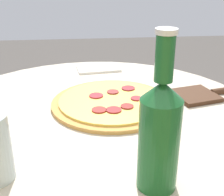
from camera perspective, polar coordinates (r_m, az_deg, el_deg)
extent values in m
cylinder|color=#B2A893|center=(0.83, -3.17, -3.44)|extent=(0.91, 0.91, 0.02)
cylinder|color=#C68E47|center=(0.87, 0.00, -0.91)|extent=(0.34, 0.34, 0.01)
cylinder|color=#E0BC4C|center=(0.86, 0.00, -0.43)|extent=(0.29, 0.29, 0.01)
cylinder|color=maroon|center=(0.82, 2.78, -1.53)|extent=(0.03, 0.03, 0.00)
cylinder|color=maroon|center=(0.86, 8.08, -0.52)|extent=(0.04, 0.04, 0.00)
cylinder|color=maroon|center=(0.91, 0.15, 1.14)|extent=(0.03, 0.03, 0.00)
cylinder|color=maroon|center=(0.80, 0.32, -2.19)|extent=(0.04, 0.04, 0.00)
cylinder|color=maroon|center=(0.93, 2.98, 1.80)|extent=(0.04, 0.04, 0.00)
cylinder|color=maroon|center=(0.88, -2.92, 0.44)|extent=(0.04, 0.04, 0.00)
cylinder|color=maroon|center=(0.80, -2.37, -2.18)|extent=(0.04, 0.04, 0.00)
cylinder|color=maroon|center=(0.87, 4.49, -0.06)|extent=(0.03, 0.03, 0.00)
cylinder|color=#195628|center=(0.53, 8.51, -8.49)|extent=(0.07, 0.07, 0.17)
cone|color=#195628|center=(0.49, 9.20, 1.33)|extent=(0.07, 0.07, 0.03)
cylinder|color=#195628|center=(0.47, 9.61, 7.17)|extent=(0.03, 0.03, 0.07)
cylinder|color=silver|center=(0.46, 9.95, 11.95)|extent=(0.03, 0.03, 0.01)
cube|color=#422819|center=(0.94, 14.93, 0.47)|extent=(0.14, 0.14, 0.01)
cube|color=white|center=(1.15, -2.48, 5.43)|extent=(0.16, 0.11, 0.01)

